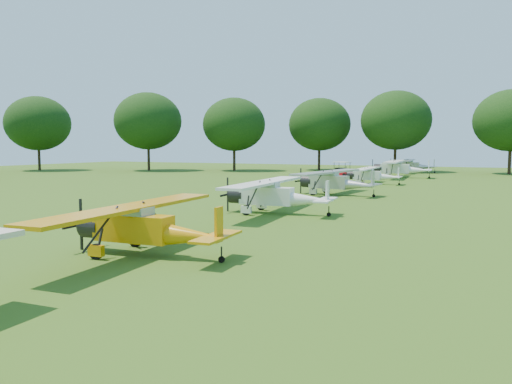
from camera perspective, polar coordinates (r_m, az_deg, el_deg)
ground at (r=28.08m, az=0.16°, el=-3.06°), size 160.00×160.00×0.00m
tree_belt at (r=26.92m, az=7.43°, el=13.69°), size 137.36×130.27×14.52m
aircraft_2 at (r=18.97m, az=-12.66°, el=-3.62°), size 6.42×10.23×2.01m
aircraft_3 at (r=29.99m, az=2.12°, el=-0.14°), size 6.78×10.80×2.12m
aircraft_4 at (r=41.94m, az=8.95°, el=1.37°), size 6.92×10.99×2.16m
aircraft_5 at (r=54.79m, az=13.02°, el=2.02°), size 5.96×9.47×1.87m
aircraft_6 at (r=66.82m, az=16.06°, el=2.75°), size 7.48×11.92×2.34m
aircraft_7 at (r=80.10m, az=17.35°, el=3.01°), size 6.84×10.89×2.15m
golf_cart at (r=68.79m, az=9.76°, el=2.35°), size 2.60×2.03×1.96m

